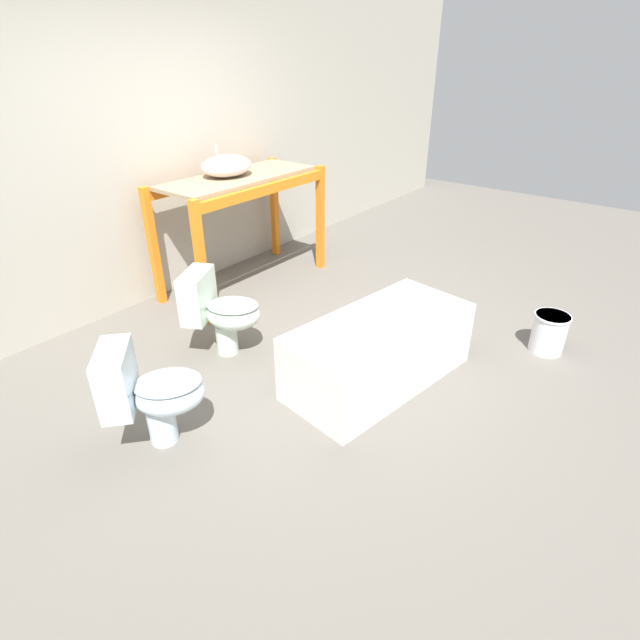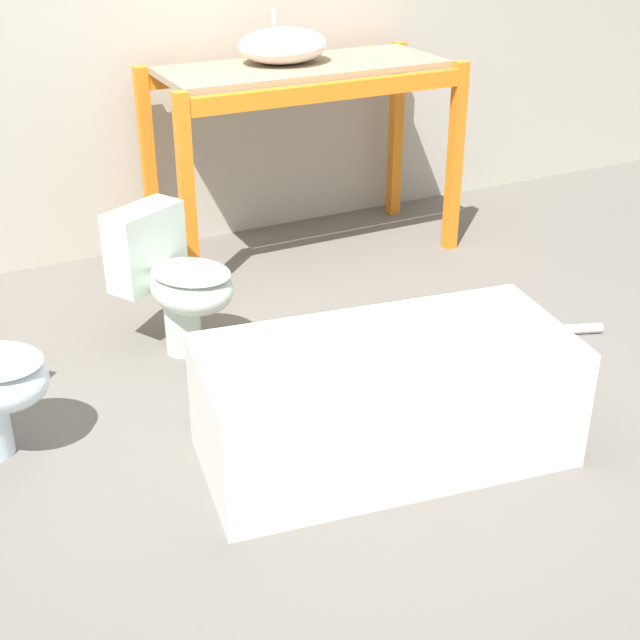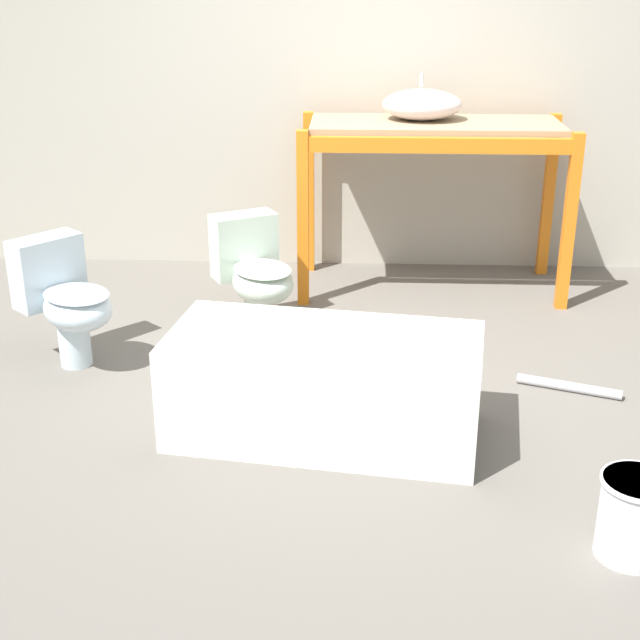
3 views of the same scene
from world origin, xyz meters
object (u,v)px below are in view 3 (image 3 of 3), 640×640
object	(u,v)px
bucket_white	(634,516)
sink_basin	(422,105)
bathtub_main	(324,378)
toilet_near	(255,272)
toilet_far	(66,298)

from	to	relation	value
bucket_white	sink_basin	bearing A→B (deg)	102.44
bathtub_main	toilet_near	size ratio (longest dim) A/B	2.18
toilet_near	toilet_far	size ratio (longest dim) A/B	1.00
toilet_far	sink_basin	bearing A→B (deg)	-13.84
bathtub_main	bucket_white	bearing A→B (deg)	-27.79
toilet_far	bucket_white	size ratio (longest dim) A/B	2.10
toilet_far	bucket_white	world-z (taller)	toilet_far
toilet_near	toilet_far	distance (m)	1.07
bathtub_main	toilet_far	bearing A→B (deg)	161.24
toilet_far	bucket_white	xyz separation A→B (m)	(2.58, -1.57, -0.21)
sink_basin	bucket_white	bearing A→B (deg)	-77.56
toilet_far	toilet_near	bearing A→B (deg)	-22.90
bathtub_main	bucket_white	world-z (taller)	bathtub_main
toilet_near	bucket_white	xyz separation A→B (m)	(1.62, -2.03, -0.21)
bucket_white	bathtub_main	bearing A→B (deg)	143.90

